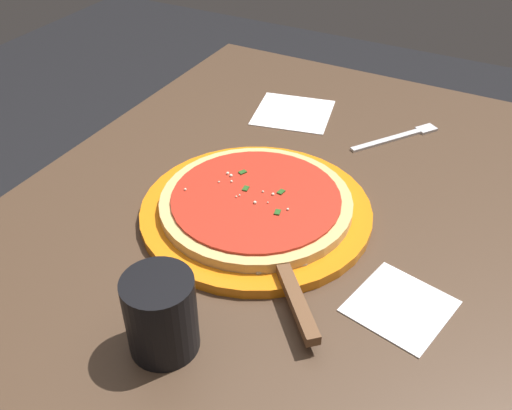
# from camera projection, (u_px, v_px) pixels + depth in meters

# --- Properties ---
(restaurant_table) EXTENTS (1.03, 0.84, 0.73)m
(restaurant_table) POSITION_uv_depth(u_px,v_px,m) (290.00, 262.00, 0.99)
(restaurant_table) COLOR black
(restaurant_table) RESTS_ON ground_plane
(serving_plate) EXTENTS (0.35, 0.35, 0.02)m
(serving_plate) POSITION_uv_depth(u_px,v_px,m) (256.00, 211.00, 0.88)
(serving_plate) COLOR orange
(serving_plate) RESTS_ON restaurant_table
(pizza) EXTENTS (0.29, 0.29, 0.02)m
(pizza) POSITION_uv_depth(u_px,v_px,m) (256.00, 202.00, 0.87)
(pizza) COLOR #DBB26B
(pizza) RESTS_ON serving_plate
(pizza_server) EXTENTS (0.19, 0.18, 0.01)m
(pizza_server) POSITION_uv_depth(u_px,v_px,m) (288.00, 280.00, 0.74)
(pizza_server) COLOR silver
(pizza_server) RESTS_ON serving_plate
(cup_tall_drink) EXTENTS (0.08, 0.08, 0.10)m
(cup_tall_drink) POSITION_uv_depth(u_px,v_px,m) (161.00, 315.00, 0.66)
(cup_tall_drink) COLOR black
(cup_tall_drink) RESTS_ON restaurant_table
(napkin_folded_right) EXTENTS (0.14, 0.14, 0.00)m
(napkin_folded_right) POSITION_uv_depth(u_px,v_px,m) (400.00, 306.00, 0.73)
(napkin_folded_right) COLOR white
(napkin_folded_right) RESTS_ON restaurant_table
(napkin_loose_left) EXTENTS (0.17, 0.17, 0.00)m
(napkin_loose_left) POSITION_uv_depth(u_px,v_px,m) (293.00, 113.00, 1.14)
(napkin_loose_left) COLOR white
(napkin_loose_left) RESTS_ON restaurant_table
(fork) EXTENTS (0.16, 0.12, 0.00)m
(fork) POSITION_uv_depth(u_px,v_px,m) (399.00, 137.00, 1.07)
(fork) COLOR silver
(fork) RESTS_ON restaurant_table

